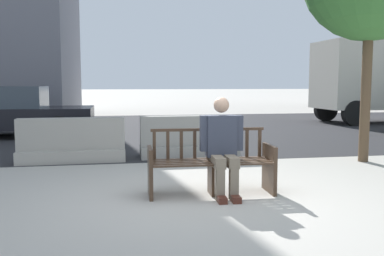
# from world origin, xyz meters

# --- Properties ---
(ground_plane) EXTENTS (200.00, 200.00, 0.00)m
(ground_plane) POSITION_xyz_m (0.00, 0.00, 0.00)
(ground_plane) COLOR #ADA89E
(street_asphalt) EXTENTS (120.00, 12.00, 0.01)m
(street_asphalt) POSITION_xyz_m (0.00, 8.70, 0.00)
(street_asphalt) COLOR #28282B
(street_asphalt) RESTS_ON ground
(street_bench) EXTENTS (1.70, 0.57, 0.88)m
(street_bench) POSITION_xyz_m (0.24, 0.28, 0.40)
(street_bench) COLOR #473323
(street_bench) RESTS_ON ground
(seated_person) EXTENTS (0.58, 0.73, 1.31)m
(seated_person) POSITION_xyz_m (0.39, 0.22, 0.69)
(seated_person) COLOR #383D4C
(seated_person) RESTS_ON ground
(jersey_barrier_centre) EXTENTS (2.00, 0.68, 0.84)m
(jersey_barrier_centre) POSITION_xyz_m (0.45, 3.28, 0.34)
(jersey_barrier_centre) COLOR gray
(jersey_barrier_centre) RESTS_ON ground
(jersey_barrier_left) EXTENTS (2.02, 0.74, 0.84)m
(jersey_barrier_left) POSITION_xyz_m (-1.87, 3.11, 0.34)
(jersey_barrier_left) COLOR #9E998E
(jersey_barrier_left) RESTS_ON ground
(car_sedan_mid) EXTENTS (4.37, 1.99, 1.42)m
(car_sedan_mid) POSITION_xyz_m (-3.94, 7.34, 0.70)
(car_sedan_mid) COLOR black
(car_sedan_mid) RESTS_ON ground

